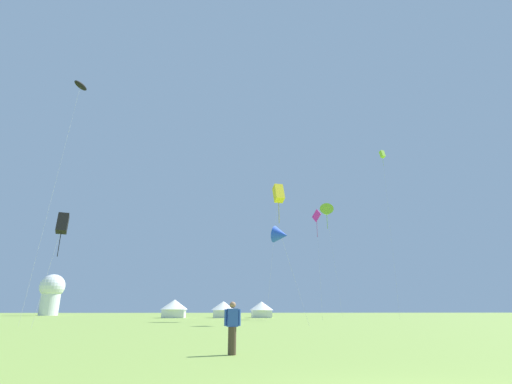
% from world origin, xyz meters
% --- Properties ---
extents(kite_blue_delta, '(3.59, 3.08, 10.21)m').
position_xyz_m(kite_blue_delta, '(2.82, 33.64, 9.17)').
color(kite_blue_delta, blue).
rests_on(kite_blue_delta, ground).
extents(kite_black_box, '(1.31, 1.77, 9.85)m').
position_xyz_m(kite_black_box, '(-17.78, 28.48, 8.87)').
color(kite_black_box, black).
rests_on(kite_black_box, ground).
extents(kite_lime_delta, '(3.07, 3.31, 20.19)m').
position_xyz_m(kite_lime_delta, '(15.35, 59.46, 18.66)').
color(kite_lime_delta, '#99DB2D').
rests_on(kite_lime_delta, ground).
extents(kite_magenta_diamond, '(1.05, 2.89, 17.38)m').
position_xyz_m(kite_magenta_diamond, '(11.71, 52.75, 15.93)').
color(kite_magenta_diamond, '#E02DA3').
rests_on(kite_magenta_diamond, ground).
extents(kite_lime_box, '(1.50, 2.55, 30.73)m').
position_xyz_m(kite_lime_box, '(26.52, 57.98, 29.80)').
color(kite_lime_box, '#99DB2D').
rests_on(kite_lime_box, ground).
extents(kite_black_parafoil, '(2.13, 2.52, 27.31)m').
position_xyz_m(kite_black_parafoil, '(-20.78, 34.36, 26.79)').
color(kite_black_parafoil, black).
rests_on(kite_black_parafoil, ground).
extents(kite_yellow_box, '(3.20, 3.61, 19.86)m').
position_xyz_m(kite_yellow_box, '(4.79, 47.95, 18.35)').
color(kite_yellow_box, yellow).
rests_on(kite_yellow_box, ground).
extents(person_spectator, '(0.57, 0.30, 1.73)m').
position_xyz_m(person_spectator, '(-2.83, 8.02, 0.85)').
color(person_spectator, '#473828').
rests_on(person_spectator, ground).
extents(festival_tent_center, '(5.18, 5.18, 3.37)m').
position_xyz_m(festival_tent_center, '(-12.55, 70.22, 1.86)').
color(festival_tent_center, white).
rests_on(festival_tent_center, ground).
extents(festival_tent_right, '(4.72, 4.72, 3.07)m').
position_xyz_m(festival_tent_right, '(-3.16, 70.22, 1.70)').
color(festival_tent_right, white).
rests_on(festival_tent_right, ground).
extents(festival_tent_left, '(4.68, 4.68, 3.04)m').
position_xyz_m(festival_tent_left, '(4.29, 70.22, 1.68)').
color(festival_tent_left, white).
rests_on(festival_tent_left, ground).
extents(observatory_dome, '(6.40, 6.40, 10.80)m').
position_xyz_m(observatory_dome, '(-49.80, 103.15, 6.01)').
color(observatory_dome, white).
rests_on(observatory_dome, ground).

